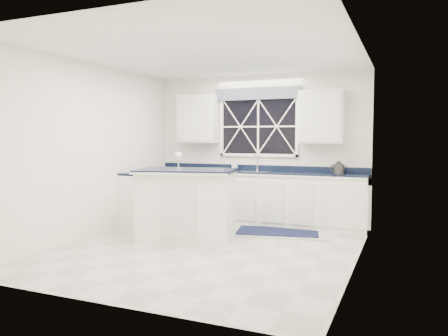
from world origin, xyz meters
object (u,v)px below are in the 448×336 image
at_px(kettle, 339,168).
at_px(soap_bottle, 235,165).
at_px(wine_glass, 178,157).
at_px(faucet, 257,162).
at_px(island, 187,204).
at_px(dishwasher, 199,197).

distance_m(kettle, soap_bottle, 1.92).
bearing_deg(kettle, wine_glass, -116.17).
height_order(faucet, island, faucet).
relative_size(faucet, wine_glass, 1.09).
bearing_deg(kettle, island, -118.61).
xyz_separation_m(dishwasher, faucet, (1.10, 0.19, 0.69)).
bearing_deg(dishwasher, wine_glass, -72.90).
distance_m(faucet, soap_bottle, 0.44).
bearing_deg(faucet, dishwasher, -169.98).
height_order(wine_glass, soap_bottle, wine_glass).
relative_size(island, soap_bottle, 8.50).
bearing_deg(wine_glass, faucet, 74.36).
relative_size(island, kettle, 5.19).
xyz_separation_m(faucet, island, (-0.52, -1.79, -0.56)).
height_order(dishwasher, soap_bottle, soap_bottle).
distance_m(dishwasher, island, 1.71).
xyz_separation_m(faucet, wine_glass, (-0.55, -1.97, 0.17)).
distance_m(kettle, wine_glass, 2.74).
xyz_separation_m(faucet, soap_bottle, (-0.43, -0.03, -0.07)).
height_order(dishwasher, island, island).
bearing_deg(faucet, island, -106.06).
relative_size(dishwasher, kettle, 2.69).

